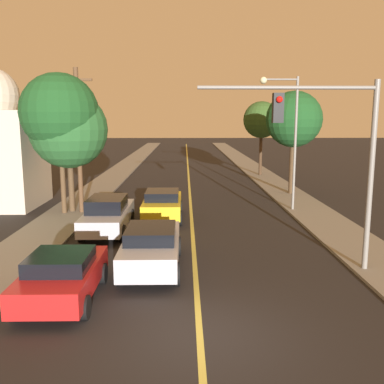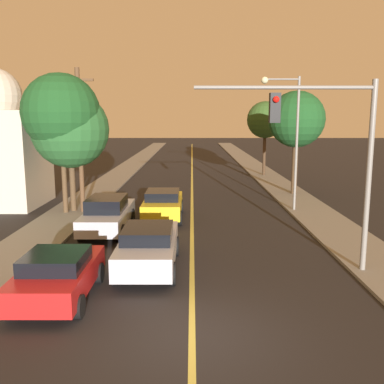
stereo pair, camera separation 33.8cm
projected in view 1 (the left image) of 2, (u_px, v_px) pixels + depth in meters
The scene contains 15 objects.
ground_plane at pixel (200, 336), 9.87m from camera, with size 200.00×200.00×0.00m, color black.
road_surface at pixel (188, 165), 45.34m from camera, with size 10.28×80.00×0.01m.
sidewalk_left at pixel (128, 165), 45.22m from camera, with size 2.50×80.00×0.12m.
sidewalk_right at pixel (248, 165), 45.44m from camera, with size 2.50×80.00×0.12m.
car_near_lane_front at pixel (151, 246), 14.10m from camera, with size 1.91×4.52×1.49m.
car_near_lane_second at pixel (163, 204), 21.16m from camera, with size 1.93×4.27×1.46m.
car_outer_lane_front at pixel (62, 275), 11.71m from camera, with size 1.93×3.83×1.37m.
car_outer_lane_second at pixel (108, 214), 18.70m from camera, with size 1.85×4.92×1.60m.
traffic_signal_mast at pixel (331, 141), 13.26m from camera, with size 5.57×0.42×6.01m.
streetlamp_right at pixel (287, 125), 22.31m from camera, with size 2.02×0.36×6.96m.
utility_pole_left at pixel (79, 138), 21.75m from camera, with size 1.60×0.24×7.34m.
tree_left_near at pixel (59, 113), 21.33m from camera, with size 3.91×3.91×7.08m.
tree_left_far at pixel (68, 130), 21.89m from camera, with size 3.99×3.99×6.28m.
tree_right_near at pixel (294, 120), 27.12m from camera, with size 3.56×3.56×6.56m.
tree_right_far at pixel (261, 120), 36.32m from camera, with size 3.11×3.11×6.26m.
Camera 1 is at (-0.34, -9.16, 4.97)m, focal length 40.00 mm.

